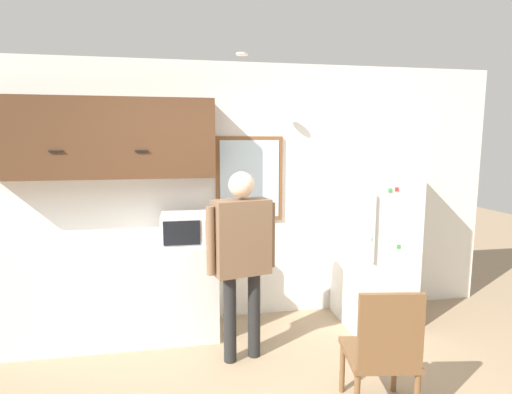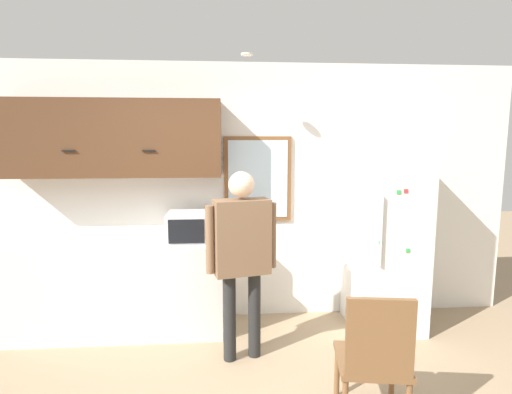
# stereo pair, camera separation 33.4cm
# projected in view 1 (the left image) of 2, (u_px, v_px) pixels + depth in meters

# --- Properties ---
(back_wall) EXTENTS (6.00, 0.06, 2.70)m
(back_wall) POSITION_uv_depth(u_px,v_px,m) (225.00, 194.00, 4.22)
(back_wall) COLOR white
(back_wall) RESTS_ON ground_plane
(counter) EXTENTS (2.08, 0.60, 0.92)m
(counter) POSITION_uv_depth(u_px,v_px,m) (109.00, 293.00, 3.82)
(counter) COLOR silver
(counter) RESTS_ON ground_plane
(upper_cabinets) EXTENTS (2.08, 0.38, 0.74)m
(upper_cabinets) POSITION_uv_depth(u_px,v_px,m) (103.00, 138.00, 3.73)
(upper_cabinets) COLOR #51331E
(microwave) EXTENTS (0.48, 0.39, 0.29)m
(microwave) POSITION_uv_depth(u_px,v_px,m) (186.00, 228.00, 3.84)
(microwave) COLOR white
(microwave) RESTS_ON counter
(person) EXTENTS (0.61, 0.32, 1.65)m
(person) POSITION_uv_depth(u_px,v_px,m) (242.00, 247.00, 3.39)
(person) COLOR black
(person) RESTS_ON ground_plane
(refrigerator) EXTENTS (0.68, 0.72, 1.87)m
(refrigerator) POSITION_uv_depth(u_px,v_px,m) (374.00, 235.00, 4.17)
(refrigerator) COLOR white
(refrigerator) RESTS_ON ground_plane
(chair) EXTENTS (0.52, 0.52, 0.94)m
(chair) POSITION_uv_depth(u_px,v_px,m) (383.00, 349.00, 2.70)
(chair) COLOR brown
(chair) RESTS_ON ground_plane
(window) EXTENTS (0.70, 0.05, 0.89)m
(window) POSITION_uv_depth(u_px,v_px,m) (249.00, 179.00, 4.20)
(window) COLOR brown
(ceiling_light) EXTENTS (0.11, 0.11, 0.01)m
(ceiling_light) POSITION_uv_depth(u_px,v_px,m) (242.00, 54.00, 3.60)
(ceiling_light) COLOR white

